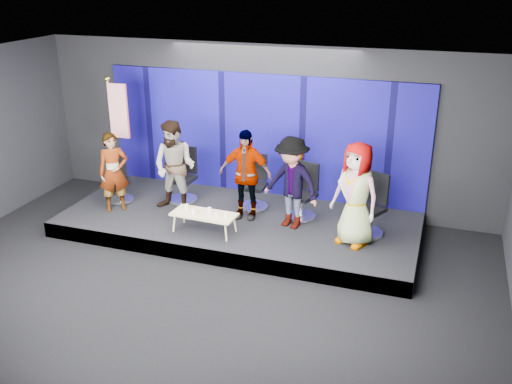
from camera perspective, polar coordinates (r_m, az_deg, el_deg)
ground at (r=9.49m, az=-7.07°, el=-10.03°), size 10.00×10.00×0.00m
room_walls at (r=8.47m, az=-7.82°, el=4.09°), size 10.02×8.02×3.51m
riser at (r=11.44m, az=-1.72°, el=-3.19°), size 7.00×3.00×0.30m
backdrop at (r=12.21m, az=0.60°, el=5.72°), size 7.00×0.08×2.60m
chair_a at (r=12.41m, az=-13.52°, el=0.64°), size 0.79×0.79×1.00m
panelist_a at (r=11.78m, az=-14.05°, el=1.94°), size 0.70×0.67×1.62m
chair_b at (r=12.14m, az=-7.29°, el=0.85°), size 0.67×0.67×1.15m
panelist_b at (r=11.50m, az=-8.13°, el=2.53°), size 0.93×0.73×1.86m
chair_c at (r=11.70m, az=-0.23°, el=0.14°), size 0.66×0.66×1.11m
panelist_c at (r=11.06m, az=-1.08°, el=1.78°), size 1.07×0.49×1.79m
chair_d at (r=11.28m, az=4.69°, el=-0.80°), size 0.78×0.78×1.10m
panelist_d at (r=10.66m, az=3.57°, el=0.93°), size 1.30×0.98×1.78m
chair_e at (r=10.73m, az=11.23°, el=-2.24°), size 0.88×0.88×1.17m
panelist_e at (r=10.11m, az=9.97°, el=-0.23°), size 1.09×0.95×1.89m
coffee_table at (r=10.66m, az=-5.22°, el=-2.30°), size 1.24×0.57×0.37m
mug_a at (r=10.86m, az=-6.97°, el=-1.46°), size 0.08×0.08×0.09m
mug_b at (r=10.63m, az=-6.27°, el=-1.96°), size 0.08×0.08×0.09m
mug_c at (r=10.67m, az=-4.69°, el=-1.81°), size 0.08×0.08×0.09m
mug_d at (r=10.49m, az=-3.99°, el=-2.24°), size 0.07×0.07×0.08m
mug_e at (r=10.46m, az=-3.02°, el=-2.29°), size 0.07×0.07×0.08m
flag_stand at (r=12.35m, az=-13.68°, el=5.62°), size 0.59×0.34×2.58m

